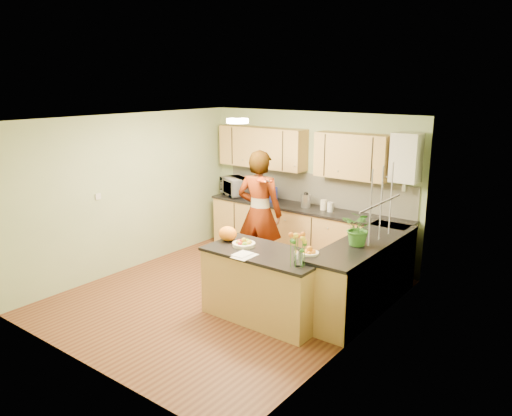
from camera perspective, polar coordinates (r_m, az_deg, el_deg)
The scene contains 28 objects.
floor at distance 7.23m, azimuth -3.47°, elevation -10.08°, with size 4.50×4.50×0.00m, color #532917.
ceiling at distance 6.60m, azimuth -3.80°, elevation 10.10°, with size 4.00×4.50×0.02m, color white.
wall_back at distance 8.59m, azimuth 6.22°, elevation 2.59°, with size 4.00×0.02×2.50m, color #91A676.
wall_front at distance 5.39m, azimuth -19.51°, elevation -5.27°, with size 4.00×0.02×2.50m, color #91A676.
wall_left at distance 8.22m, azimuth -14.25°, elevation 1.71°, with size 0.02×4.50×2.50m, color #91A676.
wall_right at distance 5.75m, azimuth 11.67°, elevation -3.51°, with size 0.02×4.50×2.50m, color #91A676.
back_counter at distance 8.48m, azimuth 5.61°, elevation -2.98°, with size 3.64×0.62×0.94m.
right_counter at distance 6.86m, azimuth 12.19°, elevation -7.50°, with size 0.62×2.24×0.94m.
splashback at distance 8.54m, azimuth 6.73°, elevation 2.16°, with size 3.60×0.02×0.52m, color beige.
upper_cabinets at distance 8.44m, azimuth 4.70°, elevation 6.55°, with size 3.20×0.34×0.70m.
boiler at distance 7.61m, azimuth 16.78°, elevation 5.50°, with size 0.40×0.30×0.86m.
window_right at distance 6.20m, azimuth 14.17°, elevation 0.53°, with size 0.01×1.30×1.05m.
light_switch at distance 7.85m, azimuth -17.61°, elevation 1.26°, with size 0.02×0.09×0.09m, color silver.
ceiling_lamp at distance 6.83m, azimuth -2.13°, elevation 9.93°, with size 0.30×0.30×0.07m.
peninsula_island at distance 6.46m, azimuth 1.09°, elevation -8.74°, with size 1.57×0.80×0.90m.
fruit_dish at distance 6.49m, azimuth -1.40°, elevation -4.01°, with size 0.30×0.30×0.10m.
orange_bowl at distance 6.11m, azimuth 6.13°, elevation -5.12°, with size 0.23×0.23×0.13m.
flower_vase at distance 5.74m, azimuth 4.90°, elevation -3.83°, with size 0.24×0.24×0.45m.
orange_bag at distance 6.70m, azimuth -3.24°, elevation -2.94°, with size 0.26×0.22×0.20m, color orange.
papers at distance 6.13m, azimuth -1.32°, elevation -5.48°, with size 0.22×0.30×0.01m, color white.
violinist at distance 7.72m, azimuth 0.42°, elevation -0.64°, with size 0.72×0.47×1.98m, color tan.
violin at distance 7.30m, azimuth 0.65°, elevation 3.28°, with size 0.58×0.23×0.12m, color #530E05, non-canonical shape.
microwave at distance 9.20m, azimuth -2.41°, elevation 2.48°, with size 0.58×0.39×0.32m, color silver.
blue_box at distance 8.76m, azimuth 1.27°, elevation 1.68°, with size 0.32×0.23×0.26m, color navy.
kettle at distance 8.33m, azimuth 5.71°, elevation 0.91°, with size 0.16×0.16×0.30m.
jar_cream at distance 8.21m, azimuth 7.74°, elevation 0.36°, with size 0.11×0.11×0.16m, color beige.
jar_white at distance 8.10m, azimuth 8.49°, elevation 0.11°, with size 0.10×0.10×0.15m, color silver.
potted_plant at distance 6.46m, azimuth 11.74°, elevation -2.28°, with size 0.42×0.36×0.46m, color #367226.
Camera 1 is at (4.32, -4.97, 2.98)m, focal length 35.00 mm.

